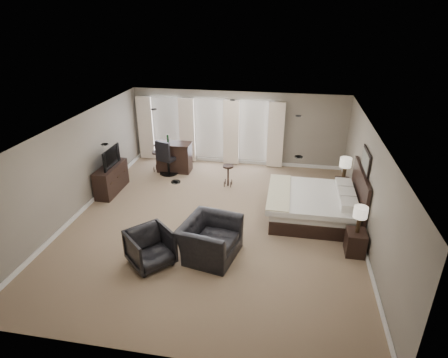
% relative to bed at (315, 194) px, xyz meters
% --- Properties ---
extents(room, '(7.60, 8.60, 2.64)m').
position_rel_bed_xyz_m(room, '(-2.58, -0.69, 0.57)').
color(room, '#856E55').
rests_on(room, ground).
extents(window_bay, '(5.25, 0.20, 2.30)m').
position_rel_bed_xyz_m(window_bay, '(-3.58, 3.41, 0.47)').
color(window_bay, silver).
rests_on(window_bay, room).
extents(bed, '(2.30, 2.19, 1.46)m').
position_rel_bed_xyz_m(bed, '(0.00, 0.00, 0.00)').
color(bed, silver).
rests_on(bed, ground).
extents(nightstand_near, '(0.43, 0.53, 0.57)m').
position_rel_bed_xyz_m(nightstand_near, '(0.89, -1.45, -0.44)').
color(nightstand_near, black).
rests_on(nightstand_near, ground).
extents(nightstand_far, '(0.41, 0.50, 0.55)m').
position_rel_bed_xyz_m(nightstand_far, '(0.89, 1.45, -0.46)').
color(nightstand_far, black).
rests_on(nightstand_far, ground).
extents(lamp_near, '(0.31, 0.31, 0.64)m').
position_rel_bed_xyz_m(lamp_near, '(0.89, -1.45, 0.16)').
color(lamp_near, beige).
rests_on(lamp_near, nightstand_near).
extents(lamp_far, '(0.34, 0.34, 0.69)m').
position_rel_bed_xyz_m(lamp_far, '(0.89, 1.45, 0.16)').
color(lamp_far, beige).
rests_on(lamp_far, nightstand_far).
extents(wall_art, '(0.04, 0.96, 0.56)m').
position_rel_bed_xyz_m(wall_art, '(1.12, 0.00, 1.02)').
color(wall_art, slate).
rests_on(wall_art, room).
extents(dresser, '(0.47, 1.46, 0.85)m').
position_rel_bed_xyz_m(dresser, '(-6.03, 0.55, -0.31)').
color(dresser, black).
rests_on(dresser, ground).
extents(tv, '(0.58, 1.01, 0.13)m').
position_rel_bed_xyz_m(tv, '(-6.03, 0.55, 0.18)').
color(tv, black).
rests_on(tv, dresser).
extents(armchair_near, '(1.12, 1.47, 1.16)m').
position_rel_bed_xyz_m(armchair_near, '(-2.38, -2.11, -0.15)').
color(armchair_near, black).
rests_on(armchair_near, ground).
extents(armchair_far, '(1.21, 1.21, 0.91)m').
position_rel_bed_xyz_m(armchair_far, '(-3.60, -2.65, -0.28)').
color(armchair_far, black).
rests_on(armchair_far, ground).
extents(bar_counter, '(1.18, 0.61, 1.03)m').
position_rel_bed_xyz_m(bar_counter, '(-4.60, 2.43, -0.22)').
color(bar_counter, black).
rests_on(bar_counter, ground).
extents(bar_stool_left, '(0.35, 0.35, 0.71)m').
position_rel_bed_xyz_m(bar_stool_left, '(-5.18, 2.31, -0.38)').
color(bar_stool_left, black).
rests_on(bar_stool_left, ground).
extents(bar_stool_right, '(0.37, 0.37, 0.70)m').
position_rel_bed_xyz_m(bar_stool_right, '(-2.58, 1.57, -0.38)').
color(bar_stool_right, black).
rests_on(bar_stool_right, ground).
extents(desk_chair, '(0.79, 0.79, 1.23)m').
position_rel_bed_xyz_m(desk_chair, '(-4.73, 2.16, -0.12)').
color(desk_chair, black).
rests_on(desk_chair, ground).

